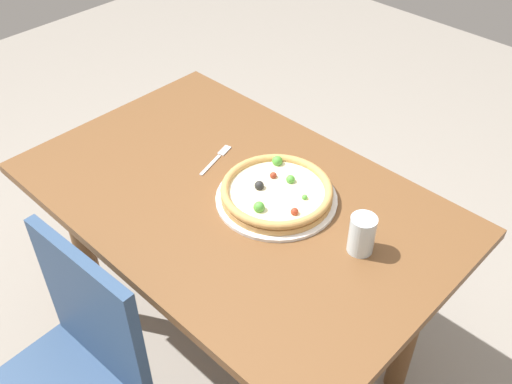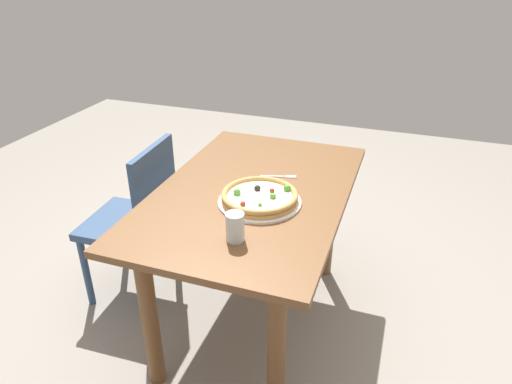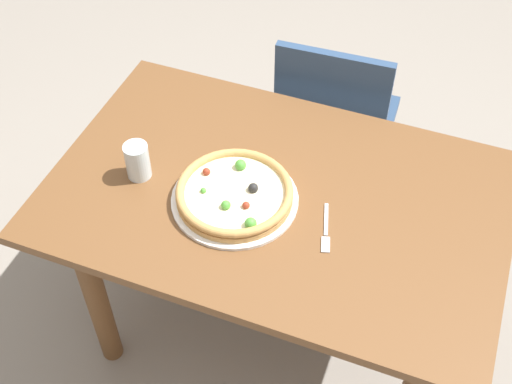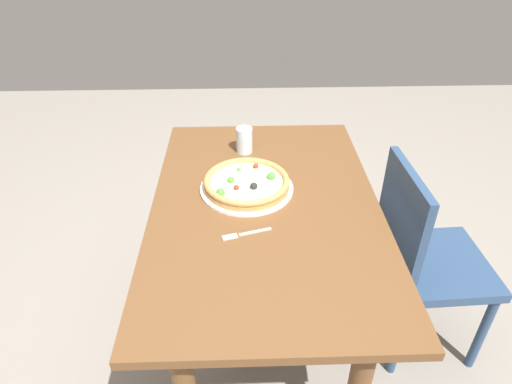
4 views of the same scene
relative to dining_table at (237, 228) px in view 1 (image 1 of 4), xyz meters
The scene contains 7 objects.
ground_plane 0.61m from the dining_table, ahead, with size 6.00×6.00×0.00m, color gray.
dining_table is the anchor object (origin of this frame).
chair_near 0.63m from the dining_table, 90.28° to the right, with size 0.42×0.42×0.87m.
plate 0.18m from the dining_table, 33.85° to the left, with size 0.35×0.35×0.01m, color white.
pizza 0.20m from the dining_table, 34.01° to the left, with size 0.32×0.32×0.05m.
fork 0.23m from the dining_table, 153.25° to the left, with size 0.06×0.16×0.00m.
drinking_glass 0.43m from the dining_table, 10.44° to the left, with size 0.07×0.07×0.11m, color silver.
Camera 1 is at (0.92, -0.87, 1.83)m, focal length 40.84 mm.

